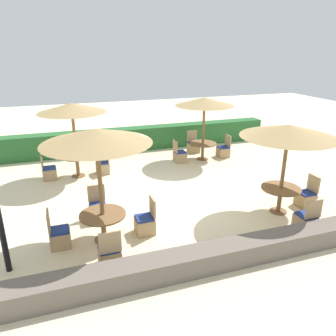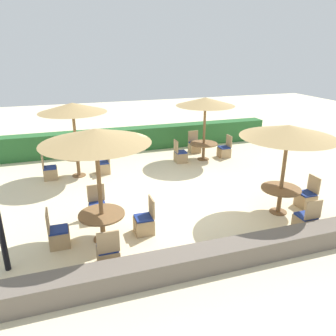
% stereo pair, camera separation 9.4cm
% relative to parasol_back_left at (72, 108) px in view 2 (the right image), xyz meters
% --- Properties ---
extents(ground_plane, '(40.00, 40.00, 0.00)m').
position_rel_parasol_back_left_xyz_m(ground_plane, '(2.57, -3.16, -2.46)').
color(ground_plane, beige).
extents(hedge_row, '(13.00, 0.70, 1.00)m').
position_rel_parasol_back_left_xyz_m(hedge_row, '(2.57, 2.59, -1.96)').
color(hedge_row, '#28602D').
rests_on(hedge_row, ground_plane).
extents(stone_border, '(10.00, 0.56, 0.48)m').
position_rel_parasol_back_left_xyz_m(stone_border, '(2.57, -6.31, -2.22)').
color(stone_border, '#6B6056').
rests_on(stone_border, ground_plane).
extents(parasol_back_left, '(2.31, 2.31, 2.64)m').
position_rel_parasol_back_left_xyz_m(parasol_back_left, '(0.00, 0.00, 0.00)').
color(parasol_back_left, brown).
rests_on(parasol_back_left, ground_plane).
extents(round_table_back_left, '(0.92, 0.92, 0.74)m').
position_rel_parasol_back_left_xyz_m(round_table_back_left, '(-0.00, 0.00, -1.92)').
color(round_table_back_left, brown).
rests_on(round_table_back_left, ground_plane).
extents(patio_chair_back_left_east, '(0.46, 0.46, 0.93)m').
position_rel_parasol_back_left_xyz_m(patio_chair_back_left_east, '(0.90, -0.01, -2.20)').
color(patio_chair_back_left_east, tan).
rests_on(patio_chair_back_left_east, ground_plane).
extents(patio_chair_back_left_west, '(0.46, 0.46, 0.93)m').
position_rel_parasol_back_left_xyz_m(patio_chair_back_left_west, '(-0.98, 0.00, -2.20)').
color(patio_chair_back_left_west, tan).
rests_on(patio_chair_back_left_west, ground_plane).
extents(parasol_back_right, '(2.33, 2.33, 2.56)m').
position_rel_parasol_back_left_xyz_m(parasol_back_right, '(5.05, 0.30, -0.08)').
color(parasol_back_right, brown).
rests_on(parasol_back_right, ground_plane).
extents(round_table_back_right, '(1.13, 1.13, 0.70)m').
position_rel_parasol_back_left_xyz_m(round_table_back_right, '(5.05, 0.30, -1.90)').
color(round_table_back_right, brown).
rests_on(round_table_back_right, ground_plane).
extents(patio_chair_back_right_north, '(0.46, 0.46, 0.93)m').
position_rel_parasol_back_left_xyz_m(patio_chair_back_right_north, '(5.08, 1.35, -2.20)').
color(patio_chair_back_right_north, tan).
rests_on(patio_chair_back_right_north, ground_plane).
extents(patio_chair_back_right_west, '(0.46, 0.46, 0.93)m').
position_rel_parasol_back_left_xyz_m(patio_chair_back_right_west, '(4.02, 0.29, -2.20)').
color(patio_chair_back_right_west, tan).
rests_on(patio_chair_back_right_west, ground_plane).
extents(patio_chair_back_right_east, '(0.46, 0.46, 0.93)m').
position_rel_parasol_back_left_xyz_m(patio_chair_back_right_east, '(6.03, 0.33, -2.20)').
color(patio_chair_back_right_east, tan).
rests_on(patio_chair_back_right_east, ground_plane).
extents(parasol_front_left, '(2.44, 2.44, 2.76)m').
position_rel_parasol_back_left_xyz_m(parasol_front_left, '(0.28, -4.52, 0.11)').
color(parasol_front_left, brown).
rests_on(parasol_front_left, ground_plane).
extents(round_table_front_left, '(1.10, 1.10, 0.70)m').
position_rel_parasol_back_left_xyz_m(round_table_front_left, '(0.28, -4.52, -1.90)').
color(round_table_front_left, brown).
rests_on(round_table_front_left, ground_plane).
extents(patio_chair_front_left_south, '(0.46, 0.46, 0.93)m').
position_rel_parasol_back_left_xyz_m(patio_chair_front_left_south, '(0.25, -5.57, -2.20)').
color(patio_chair_front_left_south, tan).
rests_on(patio_chair_front_left_south, ground_plane).
extents(patio_chair_front_left_east, '(0.46, 0.46, 0.93)m').
position_rel_parasol_back_left_xyz_m(patio_chair_front_left_east, '(1.31, -4.52, -2.20)').
color(patio_chair_front_left_east, tan).
rests_on(patio_chair_front_left_east, ground_plane).
extents(patio_chair_front_left_north, '(0.46, 0.46, 0.93)m').
position_rel_parasol_back_left_xyz_m(patio_chair_front_left_north, '(0.29, -3.45, -2.20)').
color(patio_chair_front_left_north, tan).
rests_on(patio_chair_front_left_north, ground_plane).
extents(patio_chair_front_left_west, '(0.46, 0.46, 0.93)m').
position_rel_parasol_back_left_xyz_m(patio_chair_front_left_west, '(-0.74, -4.46, -2.20)').
color(patio_chair_front_left_west, tan).
rests_on(patio_chair_front_left_west, ground_plane).
extents(parasol_front_right, '(2.51, 2.51, 2.52)m').
position_rel_parasol_back_left_xyz_m(parasol_front_right, '(5.17, -4.65, -0.12)').
color(parasol_front_right, brown).
rests_on(parasol_front_right, ground_plane).
extents(round_table_front_right, '(1.08, 1.08, 0.74)m').
position_rel_parasol_back_left_xyz_m(round_table_front_right, '(5.17, -4.65, -1.88)').
color(round_table_front_right, brown).
rests_on(round_table_front_right, ground_plane).
extents(patio_chair_front_right_east, '(0.46, 0.46, 0.93)m').
position_rel_parasol_back_left_xyz_m(patio_chair_front_right_east, '(6.15, -4.59, -2.20)').
color(patio_chair_front_right_east, tan).
rests_on(patio_chair_front_right_east, ground_plane).
extents(patio_chair_front_right_south, '(0.46, 0.46, 0.93)m').
position_rel_parasol_back_left_xyz_m(patio_chair_front_right_south, '(5.19, -5.71, -2.20)').
color(patio_chair_front_right_south, tan).
rests_on(patio_chair_front_right_south, ground_plane).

